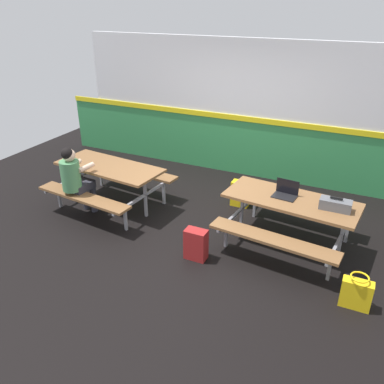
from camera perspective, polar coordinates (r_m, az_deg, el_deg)
The scene contains 10 objects.
ground_plane at distance 6.30m, azimuth -0.29°, elevation -4.85°, with size 10.00×10.00×0.02m, color black.
accent_backdrop at distance 7.84m, azimuth 7.23°, elevation 11.23°, with size 8.00×0.14×2.60m.
picnic_table_left at distance 6.77m, azimuth -11.68°, elevation 2.43°, with size 1.88×1.72×0.74m.
picnic_table_right at distance 5.72m, azimuth 13.88°, elevation -2.44°, with size 1.88×1.72×0.74m.
student_nearer at distance 6.51m, azimuth -16.43°, elevation 2.16°, with size 0.39×0.54×1.21m.
laptop_dark at distance 5.68m, azimuth 13.23°, elevation -0.15°, with size 0.34×0.25×0.22m.
toolbox_grey at distance 5.50m, azimuth 19.87°, elevation -1.71°, with size 0.40×0.18×0.18m.
backpack_dark at distance 5.45m, azimuth 0.59°, elevation -7.51°, with size 0.30×0.22×0.44m.
tote_bag_bright at distance 5.05m, azimuth 22.46°, elevation -13.26°, with size 0.34×0.21×0.43m.
satchel_spare at distance 6.85m, azimuth 6.96°, elevation -0.24°, with size 0.30×0.22×0.44m.
Camera 1 is at (2.34, -4.88, 3.23)m, focal length 37.23 mm.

